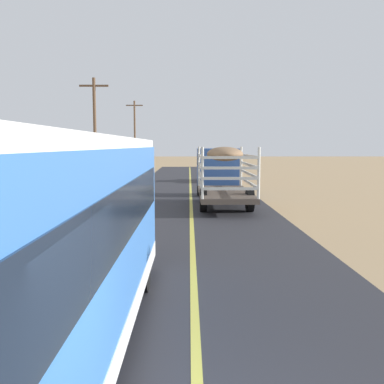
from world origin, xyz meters
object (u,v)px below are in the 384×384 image
(power_pole_mid, at_px, (95,128))
(boulder_mid_field, at_px, (99,175))
(car_far, at_px, (217,173))
(power_pole_far, at_px, (135,133))
(bus, at_px, (33,247))
(livestock_truck, at_px, (220,169))

(power_pole_mid, height_order, boulder_mid_field, power_pole_mid)
(car_far, height_order, power_pole_far, power_pole_far)
(bus, xyz_separation_m, car_far, (4.52, 31.96, -1.05))
(livestock_truck, bearing_deg, power_pole_mid, 134.71)
(power_pole_far, bearing_deg, livestock_truck, -75.19)
(car_far, relative_size, power_pole_far, 0.49)
(power_pole_far, bearing_deg, power_pole_mid, -90.00)
(livestock_truck, bearing_deg, power_pole_far, 104.81)
(car_far, distance_m, power_pole_mid, 11.01)
(car_far, bearing_deg, power_pole_mid, -158.05)
(car_far, distance_m, boulder_mid_field, 10.16)
(bus, bearing_deg, car_far, 81.95)
(bus, bearing_deg, power_pole_mid, 100.30)
(power_pole_mid, bearing_deg, bus, -79.70)
(car_far, height_order, power_pole_mid, power_pole_mid)
(livestock_truck, bearing_deg, car_far, 87.08)
(car_far, relative_size, power_pole_mid, 0.54)
(bus, distance_m, car_far, 32.30)
(car_far, height_order, boulder_mid_field, car_far)
(power_pole_mid, bearing_deg, power_pole_far, 90.00)
(power_pole_far, bearing_deg, car_far, -65.36)
(boulder_mid_field, bearing_deg, car_far, -0.26)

